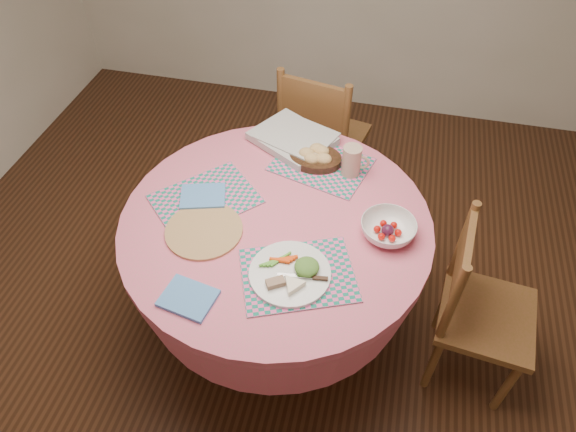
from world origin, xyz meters
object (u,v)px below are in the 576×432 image
object	(u,v)px
chair_right	(477,307)
wicker_trivet	(204,230)
latte_mug	(352,161)
chair_back	(320,137)
bread_bowl	(316,156)
dining_table	(277,251)
fruit_bowl	(388,229)
dinner_plate	(291,273)

from	to	relation	value
chair_right	wicker_trivet	size ratio (longest dim) A/B	2.86
latte_mug	chair_back	bearing A→B (deg)	111.92
chair_right	chair_back	distance (m)	1.24
bread_bowl	latte_mug	bearing A→B (deg)	-12.87
dining_table	latte_mug	xyz separation A→B (m)	(0.25, 0.33, 0.27)
dining_table	wicker_trivet	distance (m)	0.35
dining_table	latte_mug	bearing A→B (deg)	53.38
chair_right	bread_bowl	distance (m)	0.92
bread_bowl	latte_mug	xyz separation A→B (m)	(0.16, -0.04, 0.04)
chair_right	fruit_bowl	size ratio (longest dim) A/B	3.55
dining_table	chair_back	size ratio (longest dim) A/B	1.34
wicker_trivet	fruit_bowl	bearing A→B (deg)	11.87
latte_mug	fruit_bowl	size ratio (longest dim) A/B	0.56
chair_right	dinner_plate	size ratio (longest dim) A/B	2.92
chair_back	dinner_plate	bearing A→B (deg)	106.49
wicker_trivet	chair_right	bearing A→B (deg)	5.71
dining_table	dinner_plate	xyz separation A→B (m)	(0.12, -0.26, 0.22)
dining_table	latte_mug	distance (m)	0.50
chair_right	fruit_bowl	world-z (taller)	chair_right
chair_right	bread_bowl	xyz separation A→B (m)	(-0.76, 0.39, 0.34)
dining_table	wicker_trivet	xyz separation A→B (m)	(-0.25, -0.13, 0.20)
wicker_trivet	bread_bowl	xyz separation A→B (m)	(0.34, 0.50, 0.03)
chair_back	bread_bowl	size ratio (longest dim) A/B	4.03
latte_mug	chair_right	bearing A→B (deg)	-30.24
wicker_trivet	latte_mug	size ratio (longest dim) A/B	2.21
chair_back	dinner_plate	distance (m)	1.20
wicker_trivet	bread_bowl	size ratio (longest dim) A/B	1.30
dining_table	chair_back	world-z (taller)	chair_back
chair_right	latte_mug	xyz separation A→B (m)	(-0.60, 0.35, 0.38)
dining_table	bread_bowl	size ratio (longest dim) A/B	5.39
bread_bowl	wicker_trivet	bearing A→B (deg)	-124.29
chair_right	latte_mug	bearing A→B (deg)	66.35
fruit_bowl	wicker_trivet	bearing A→B (deg)	-168.13
dinner_plate	chair_back	bearing A→B (deg)	95.10
chair_back	wicker_trivet	world-z (taller)	chair_back
bread_bowl	fruit_bowl	bearing A→B (deg)	-45.27
chair_back	dinner_plate	size ratio (longest dim) A/B	3.15
fruit_bowl	dinner_plate	bearing A→B (deg)	-138.12
dinner_plate	bread_bowl	world-z (taller)	bread_bowl
latte_mug	wicker_trivet	bearing A→B (deg)	-137.41
chair_back	chair_right	bearing A→B (deg)	143.51
dining_table	dinner_plate	distance (m)	0.36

